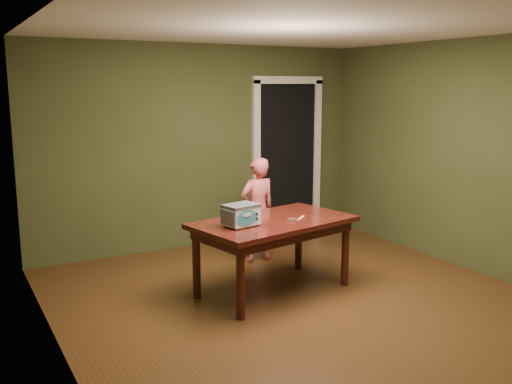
# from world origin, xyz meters

# --- Properties ---
(floor) EXTENTS (5.00, 5.00, 0.00)m
(floor) POSITION_xyz_m (0.00, 0.00, 0.00)
(floor) COLOR #502E17
(floor) RESTS_ON ground
(room_shell) EXTENTS (4.52, 5.02, 2.61)m
(room_shell) POSITION_xyz_m (0.00, 0.00, 1.71)
(room_shell) COLOR #424826
(room_shell) RESTS_ON ground
(doorway) EXTENTS (1.10, 0.66, 2.25)m
(doorway) POSITION_xyz_m (1.30, 2.78, 1.06)
(doorway) COLOR black
(doorway) RESTS_ON ground
(dining_table) EXTENTS (1.74, 1.18, 0.75)m
(dining_table) POSITION_xyz_m (-0.09, 0.52, 0.65)
(dining_table) COLOR black
(dining_table) RESTS_ON floor
(toy_oven) EXTENTS (0.38, 0.29, 0.21)m
(toy_oven) POSITION_xyz_m (-0.49, 0.45, 0.87)
(toy_oven) COLOR #4C4F54
(toy_oven) RESTS_ON dining_table
(baking_pan) EXTENTS (0.10, 0.10, 0.02)m
(baking_pan) POSITION_xyz_m (0.05, 0.40, 0.76)
(baking_pan) COLOR silver
(baking_pan) RESTS_ON dining_table
(spatula) EXTENTS (0.16, 0.13, 0.01)m
(spatula) POSITION_xyz_m (0.19, 0.45, 0.75)
(spatula) COLOR #FECB6E
(spatula) RESTS_ON dining_table
(child) EXTENTS (0.47, 0.32, 1.25)m
(child) POSITION_xyz_m (0.28, 1.50, 0.63)
(child) COLOR #E35D67
(child) RESTS_ON floor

